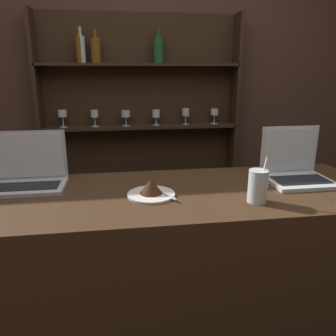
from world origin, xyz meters
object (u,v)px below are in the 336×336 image
laptop_far (295,169)px  laptop_near (27,174)px  water_glass (258,186)px  cake_plate (151,190)px

laptop_far → laptop_near: bearing=175.9°
laptop_far → water_glass: (-0.30, -0.24, 0.01)m
laptop_far → water_glass: bearing=-141.2°
laptop_near → laptop_far: 1.27m
laptop_near → cake_plate: 0.58m
cake_plate → water_glass: bearing=-17.3°
laptop_near → water_glass: laptop_near is taller
cake_plate → laptop_near: bearing=160.3°
laptop_far → water_glass: 0.38m
cake_plate → water_glass: 0.44m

